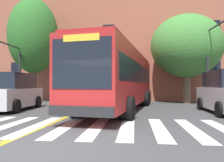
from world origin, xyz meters
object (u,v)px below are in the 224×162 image
at_px(car_silver_near_lane, 13,93).
at_px(street_tree_curbside_small, 34,36).
at_px(traffic_light_overhead, 99,61).
at_px(street_tree_curbside_large, 186,46).
at_px(city_bus, 121,78).
at_px(traffic_light_far_corner, 8,60).
at_px(traffic_light_near_corner, 217,48).

xyz_separation_m(car_silver_near_lane, street_tree_curbside_small, (-2.09, 6.28, 4.90)).
bearing_deg(street_tree_curbside_small, traffic_light_overhead, -16.30).
bearing_deg(street_tree_curbside_small, street_tree_curbside_large, 1.71).
distance_m(city_bus, car_silver_near_lane, 6.61).
height_order(traffic_light_overhead, street_tree_curbside_small, street_tree_curbside_small).
relative_size(city_bus, traffic_light_overhead, 2.54).
distance_m(car_silver_near_lane, traffic_light_far_corner, 4.02).
relative_size(traffic_light_far_corner, street_tree_curbside_large, 0.65).
height_order(traffic_light_near_corner, traffic_light_far_corner, traffic_light_near_corner).
xyz_separation_m(traffic_light_overhead, street_tree_curbside_large, (6.95, 2.31, 1.37)).
xyz_separation_m(city_bus, street_tree_curbside_large, (4.92, 5.52, 2.82)).
bearing_deg(car_silver_near_lane, traffic_light_far_corner, 128.96).
distance_m(city_bus, traffic_light_far_corner, 8.75).
xyz_separation_m(car_silver_near_lane, street_tree_curbside_large, (11.36, 6.69, 3.69)).
bearing_deg(traffic_light_near_corner, city_bus, -164.00).
relative_size(city_bus, traffic_light_near_corner, 2.14).
height_order(traffic_light_far_corner, street_tree_curbside_small, street_tree_curbside_small).
distance_m(traffic_light_far_corner, street_tree_curbside_small, 4.53).
xyz_separation_m(car_silver_near_lane, traffic_light_overhead, (4.41, 4.38, 2.32)).
height_order(traffic_light_overhead, street_tree_curbside_large, street_tree_curbside_large).
distance_m(traffic_light_near_corner, traffic_light_far_corner, 14.70).
bearing_deg(street_tree_curbside_small, car_silver_near_lane, -71.57).
bearing_deg(traffic_light_near_corner, street_tree_curbside_large, 108.38).
height_order(car_silver_near_lane, traffic_light_far_corner, traffic_light_far_corner).
bearing_deg(traffic_light_far_corner, traffic_light_overhead, 15.63).
xyz_separation_m(city_bus, car_silver_near_lane, (-6.44, -1.17, -0.87)).
bearing_deg(street_tree_curbside_large, traffic_light_overhead, -161.65).
xyz_separation_m(traffic_light_near_corner, street_tree_curbside_small, (-14.70, 3.35, 2.00)).
relative_size(traffic_light_near_corner, street_tree_curbside_small, 0.62).
bearing_deg(traffic_light_near_corner, car_silver_near_lane, -166.90).
bearing_deg(traffic_light_overhead, car_silver_near_lane, -135.20).
xyz_separation_m(city_bus, traffic_light_far_corner, (-8.52, 1.40, 1.43)).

